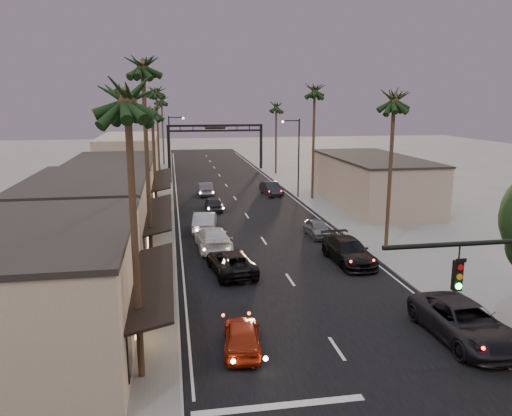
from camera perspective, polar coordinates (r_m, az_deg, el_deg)
name	(u,v)px	position (r m, az deg, el deg)	size (l,w,h in m)	color
ground	(242,209)	(51.55, -1.56, -0.15)	(200.00, 200.00, 0.00)	slate
road	(236,200)	(56.40, -2.29, 0.93)	(14.00, 120.00, 0.02)	black
sidewalk_left	(152,191)	(62.86, -11.76, 1.91)	(5.00, 92.00, 0.12)	slate
sidewalk_right	(302,187)	(64.98, 5.24, 2.45)	(5.00, 92.00, 0.12)	slate
storefront_near	(40,294)	(24.09, -23.47, -8.98)	(8.00, 12.00, 5.50)	tan
storefront_mid	(89,220)	(37.26, -18.55, -1.29)	(8.00, 14.00, 5.50)	gray
storefront_far	(113,186)	(52.87, -16.00, 2.45)	(8.00, 16.00, 5.00)	tan
storefront_dist	(130,156)	(75.50, -14.22, 5.74)	(8.00, 20.00, 6.00)	gray
building_right	(372,182)	(54.81, 13.09, 2.94)	(8.00, 18.00, 5.00)	gray
arch	(215,135)	(80.35, -4.68, 8.26)	(15.20, 0.40, 7.27)	black
streetlight_right	(296,152)	(56.90, 4.63, 6.43)	(2.13, 0.30, 9.00)	black
streetlight_left	(172,144)	(68.08, -9.61, 7.25)	(2.13, 0.30, 9.00)	black
palm_la	(127,89)	(18.90, -14.58, 13.04)	(3.20, 3.20, 13.20)	#38281C
palm_lb	(142,60)	(31.96, -12.86, 16.13)	(3.20, 3.20, 15.20)	#38281C
palm_lc	(152,107)	(45.87, -11.81, 11.26)	(3.20, 3.20, 12.20)	#38281C
palm_ld	(156,89)	(64.87, -11.34, 13.21)	(3.20, 3.20, 14.20)	#38281C
palm_ra	(395,94)	(37.32, 15.56, 12.40)	(3.20, 3.20, 13.20)	#38281C
palm_rb	(315,87)	(56.11, 6.73, 13.55)	(3.20, 3.20, 14.20)	#38281C
palm_rc	(276,104)	(75.50, 2.33, 11.79)	(3.20, 3.20, 12.20)	#38281C
palm_far	(161,98)	(87.85, -10.75, 12.29)	(3.20, 3.20, 13.20)	#38281C
oncoming_red	(242,335)	(23.14, -1.59, -14.36)	(1.64, 4.09, 1.39)	#96210A
oncoming_pickup	(231,262)	(32.59, -2.84, -6.20)	(2.49, 5.40, 1.50)	black
oncoming_silver	(205,221)	(43.02, -5.86, -1.54)	(1.82, 5.21, 1.72)	gray
oncoming_white	(213,238)	(37.73, -4.93, -3.49)	(2.40, 5.90, 1.71)	silver
oncoming_dgrey	(214,203)	(51.05, -4.83, 0.54)	(1.75, 4.35, 1.48)	black
oncoming_grey_far	(205,189)	(59.44, -5.82, 2.21)	(1.61, 4.63, 1.52)	#424246
curbside_near	(464,322)	(25.86, 22.72, -11.93)	(2.93, 6.35, 1.77)	black
curbside_black	(349,251)	(35.14, 10.53, -4.86)	(2.36, 5.81, 1.69)	black
curbside_grey	(318,228)	(41.50, 7.07, -2.31)	(1.63, 4.06, 1.38)	#56565B
curbside_far	(271,189)	(59.18, 1.75, 2.24)	(1.65, 4.73, 1.56)	black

